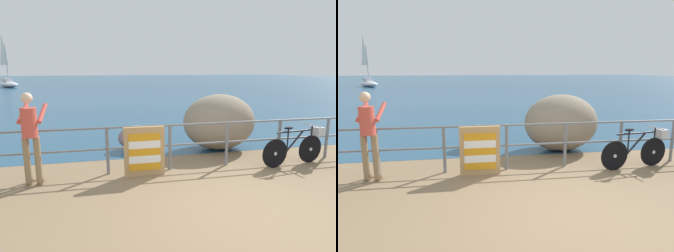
{
  "view_description": "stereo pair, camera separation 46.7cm",
  "coord_description": "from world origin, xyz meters",
  "views": [
    {
      "loc": [
        -2.07,
        -3.86,
        2.21
      ],
      "look_at": [
        -0.63,
        2.5,
        0.9
      ],
      "focal_mm": 30.83,
      "sensor_mm": 36.0,
      "label": 1
    },
    {
      "loc": [
        -1.61,
        -3.95,
        2.21
      ],
      "look_at": [
        -0.63,
        2.5,
        0.9
      ],
      "focal_mm": 30.83,
      "sensor_mm": 36.0,
      "label": 2
    }
  ],
  "objects": [
    {
      "name": "bicycle",
      "position": [
        2.31,
        1.77,
        0.46
      ],
      "size": [
        1.69,
        0.48,
        0.92
      ],
      "rotation": [
        0.0,
        0.0,
        0.14
      ],
      "color": "black",
      "rests_on": "ground_plane"
    },
    {
      "name": "breakwater_boulder_main",
      "position": [
        1.03,
        3.44,
        0.76
      ],
      "size": [
        2.01,
        1.52,
        1.52
      ],
      "color": "gray",
      "rests_on": "ground"
    },
    {
      "name": "folded_deckchair_stack",
      "position": [
        -1.27,
        1.85,
        0.52
      ],
      "size": [
        0.84,
        0.1,
        1.04
      ],
      "color": "tan",
      "rests_on": "ground_plane"
    },
    {
      "name": "sea_surface",
      "position": [
        0.0,
        48.06,
        0.0
      ],
      "size": [
        120.0,
        90.0,
        0.01
      ],
      "primitive_type": "cube",
      "color": "navy",
      "rests_on": "ground_plane"
    },
    {
      "name": "person_at_railing",
      "position": [
        -3.42,
        1.82,
        0.99
      ],
      "size": [
        0.49,
        0.66,
        1.78
      ],
      "rotation": [
        0.0,
        0.0,
        1.47
      ],
      "color": "#8C7251",
      "rests_on": "ground_plane"
    },
    {
      "name": "ground_plane",
      "position": [
        0.0,
        20.0,
        -0.05
      ],
      "size": [
        120.0,
        120.0,
        0.1
      ],
      "primitive_type": "cube",
      "color": "#846B4C"
    },
    {
      "name": "sailboat",
      "position": [
        -12.9,
        33.75,
        0.71
      ],
      "size": [
        3.7,
        4.29,
        6.16
      ],
      "rotation": [
        0.0,
        0.0,
        5.36
      ],
      "color": "white",
      "rests_on": "sea_surface"
    },
    {
      "name": "breakwater_boulder_left",
      "position": [
        -1.18,
        3.87,
        0.34
      ],
      "size": [
        1.07,
        0.64,
        0.68
      ],
      "color": "gray",
      "rests_on": "ground"
    },
    {
      "name": "promenade_railing",
      "position": [
        0.0,
        2.1,
        0.64
      ],
      "size": [
        9.49,
        0.07,
        1.02
      ],
      "color": "slate",
      "rests_on": "ground_plane"
    }
  ]
}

